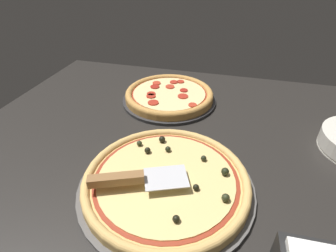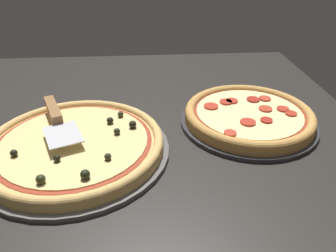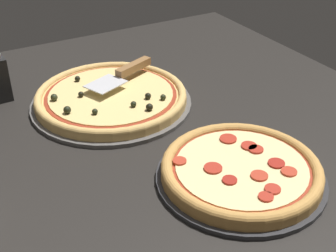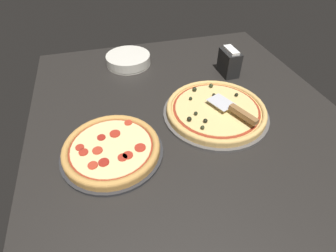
% 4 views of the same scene
% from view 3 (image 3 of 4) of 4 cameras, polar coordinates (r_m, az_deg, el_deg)
% --- Properties ---
extents(ground_plane, '(1.33, 1.18, 0.04)m').
position_cam_3_polar(ground_plane, '(1.10, -5.65, -0.70)').
color(ground_plane, black).
extents(pizza_pan_front, '(0.40, 0.40, 0.01)m').
position_cam_3_polar(pizza_pan_front, '(1.18, -6.89, 2.81)').
color(pizza_pan_front, '#565451').
rests_on(pizza_pan_front, ground_plane).
extents(pizza_front, '(0.38, 0.38, 0.04)m').
position_cam_3_polar(pizza_front, '(1.17, -6.95, 3.64)').
color(pizza_front, '#DBAD60').
rests_on(pizza_front, pizza_pan_front).
extents(pizza_pan_back, '(0.33, 0.33, 0.01)m').
position_cam_3_polar(pizza_pan_back, '(0.93, 8.81, -6.21)').
color(pizza_pan_back, '#2D2D30').
rests_on(pizza_pan_back, ground_plane).
extents(pizza_back, '(0.31, 0.31, 0.03)m').
position_cam_3_polar(pizza_back, '(0.92, 8.92, -5.21)').
color(pizza_back, '#C68E47').
rests_on(pizza_back, pizza_pan_back).
extents(serving_spatula, '(0.21, 0.12, 0.02)m').
position_cam_3_polar(serving_spatula, '(1.22, -4.97, 6.74)').
color(serving_spatula, silver).
rests_on(serving_spatula, pizza_front).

